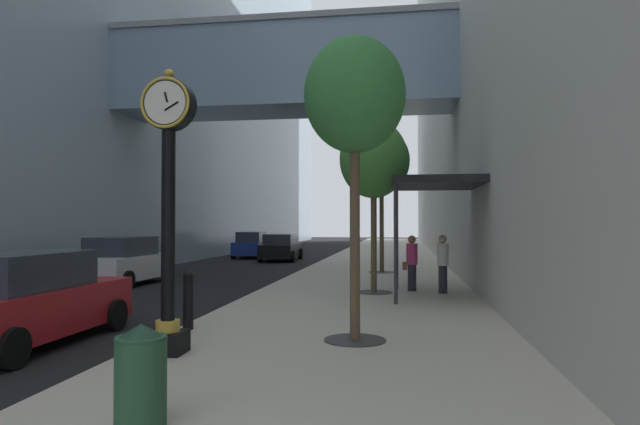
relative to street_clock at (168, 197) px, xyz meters
name	(u,v)px	position (x,y,z in m)	size (l,w,h in m)	color
ground_plane	(318,264)	(-0.70, 20.45, -2.64)	(110.00, 110.00, 0.00)	black
sidewalk_right	(382,260)	(2.58, 23.45, -2.57)	(6.57, 80.00, 0.14)	#BCB29E
street_clock	(168,197)	(0.00, 0.00, 0.00)	(0.84, 0.55, 4.55)	black
bollard_third	(188,298)	(-0.44, 1.93, -1.90)	(0.21, 0.21, 1.16)	black
street_tree_near	(355,98)	(2.87, 1.40, 1.80)	(1.81, 1.81, 5.40)	#333335
street_tree_mid_near	(374,160)	(2.87, 8.07, 1.46)	(2.04, 2.04, 5.17)	#333335
street_tree_mid_far	(382,162)	(2.87, 14.74, 2.17)	(2.37, 2.37, 6.06)	#333335
trash_bin	(141,374)	(1.05, -2.97, -1.96)	(0.53, 0.53, 1.05)	#234C33
pedestrian_walking	(412,262)	(4.00, 8.66, -1.61)	(0.48, 0.37, 1.69)	#23232D
pedestrian_by_clock	(443,262)	(4.90, 8.19, -1.58)	(0.47, 0.47, 1.73)	#23232D
storefront_awning	(435,185)	(4.62, 7.44, 0.64)	(2.40, 3.60, 3.30)	black
car_red_near	(23,301)	(-3.05, 0.68, -1.82)	(2.03, 4.41, 1.69)	#AD191E
car_blue_mid	(252,245)	(-5.74, 25.38, -1.84)	(2.05, 4.20, 1.65)	navy
car_black_far	(281,247)	(-3.33, 23.08, -1.87)	(2.20, 4.62, 1.57)	black
car_white_trailing	(124,262)	(-6.16, 9.98, -1.81)	(2.20, 4.20, 1.72)	silver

